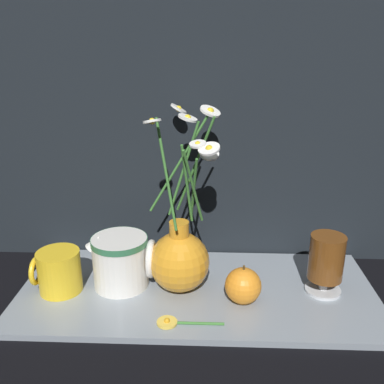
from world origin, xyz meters
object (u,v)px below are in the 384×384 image
object	(u,v)px
ceramic_pitcher	(122,259)
tea_glass	(326,260)
vase_with_flowers	(180,256)
yellow_mug	(58,271)
orange_fruit	(243,286)

from	to	relation	value
ceramic_pitcher	tea_glass	xyz separation A→B (m)	(0.40, -0.01, 0.01)
vase_with_flowers	ceramic_pitcher	world-z (taller)	vase_with_flowers
vase_with_flowers	tea_glass	xyz separation A→B (m)	(0.28, -0.00, -0.00)
yellow_mug	orange_fruit	xyz separation A→B (m)	(0.36, -0.03, -0.01)
tea_glass	orange_fruit	size ratio (longest dim) A/B	1.56
yellow_mug	vase_with_flowers	bearing A→B (deg)	4.17
yellow_mug	tea_glass	size ratio (longest dim) A/B	0.78
yellow_mug	tea_glass	world-z (taller)	tea_glass
yellow_mug	tea_glass	xyz separation A→B (m)	(0.51, 0.02, 0.03)
ceramic_pitcher	orange_fruit	distance (m)	0.24
ceramic_pitcher	orange_fruit	size ratio (longest dim) A/B	1.77
vase_with_flowers	ceramic_pitcher	bearing A→B (deg)	176.18
ceramic_pitcher	tea_glass	size ratio (longest dim) A/B	1.14
yellow_mug	ceramic_pitcher	distance (m)	0.12
vase_with_flowers	orange_fruit	world-z (taller)	vase_with_flowers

